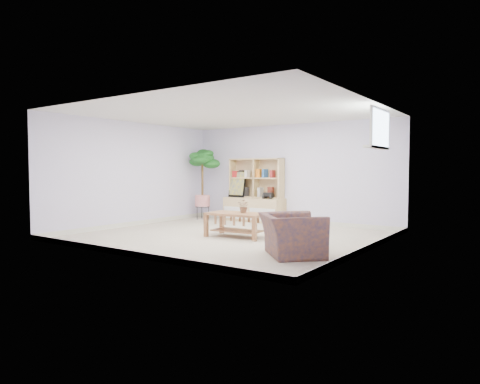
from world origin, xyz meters
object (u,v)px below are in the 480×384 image
Objects in this scene: storage_unit at (254,190)px; armchair at (292,232)px; floor_tree at (202,184)px; coffee_table at (237,225)px.

armchair is at bearing -49.45° from storage_unit.
storage_unit is 1.62× the size of armchair.
coffee_table is at bearing -37.91° from floor_tree.
armchair is at bearing -34.17° from coffee_table.
storage_unit is 4.34m from armchair.
storage_unit is 2.59m from coffee_table.
coffee_table is at bearing -64.45° from storage_unit.
floor_tree is 5.16m from armchair.
storage_unit reaches higher than armchair.
storage_unit reaches higher than coffee_table.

